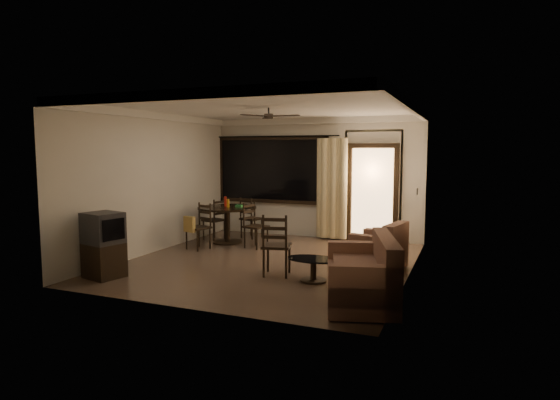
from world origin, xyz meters
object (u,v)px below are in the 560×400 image
at_px(dining_table, 227,215).
at_px(dining_chair_east, 256,234).
at_px(dining_chair_south, 198,235).
at_px(dining_chair_north, 251,226).
at_px(armchair, 381,250).
at_px(coffee_table, 313,266).
at_px(sofa, 365,277).
at_px(dining_chair_west, 214,227).
at_px(side_chair, 277,257).
at_px(tv_cabinet, 104,245).

relative_size(dining_table, dining_chair_east, 1.36).
bearing_deg(dining_table, dining_chair_south, -106.66).
relative_size(dining_chair_south, dining_chair_north, 1.00).
bearing_deg(dining_chair_south, dining_chair_east, 45.70).
xyz_separation_m(dining_chair_east, armchair, (2.77, -0.80, 0.05)).
relative_size(dining_chair_north, coffee_table, 1.13).
distance_m(sofa, coffee_table, 1.19).
bearing_deg(dining_chair_south, armchair, 13.38).
relative_size(dining_chair_west, armchair, 1.01).
xyz_separation_m(dining_chair_east, side_chair, (1.25, -1.86, 0.02)).
bearing_deg(side_chair, dining_table, -58.52).
bearing_deg(tv_cabinet, dining_chair_west, 102.85).
relative_size(tv_cabinet, side_chair, 1.03).
bearing_deg(dining_table, dining_chair_west, 153.05).
xyz_separation_m(sofa, coffee_table, (-0.96, 0.70, -0.10)).
distance_m(dining_table, coffee_table, 3.54).
bearing_deg(dining_table, dining_chair_north, 73.53).
xyz_separation_m(dining_chair_west, side_chair, (2.52, -2.34, 0.02)).
bearing_deg(dining_chair_south, coffee_table, -8.64).
xyz_separation_m(dining_chair_west, tv_cabinet, (-0.01, -3.50, 0.25)).
xyz_separation_m(dining_chair_south, side_chair, (2.30, -1.28, -0.00)).
bearing_deg(dining_chair_south, dining_table, 89.91).
height_order(dining_chair_east, dining_chair_north, same).
bearing_deg(armchair, dining_chair_north, 163.84).
bearing_deg(side_chair, armchair, -157.64).
xyz_separation_m(dining_table, dining_chair_north, (0.22, 0.75, -0.35)).
relative_size(dining_chair_west, dining_chair_east, 1.00).
bearing_deg(side_chair, coffee_table, 157.33).
height_order(dining_chair_south, armchair, dining_chair_south).
distance_m(tv_cabinet, side_chair, 2.79).
height_order(dining_chair_west, sofa, dining_chair_west).
relative_size(dining_chair_west, dining_chair_south, 1.00).
distance_m(dining_chair_east, dining_chair_north, 1.15).
bearing_deg(coffee_table, side_chair, 170.15).
relative_size(dining_table, dining_chair_south, 1.36).
bearing_deg(dining_chair_north, armchair, 168.44).
relative_size(dining_chair_south, sofa, 0.52).
bearing_deg(side_chair, tv_cabinet, 11.76).
relative_size(dining_chair_south, tv_cabinet, 0.90).
xyz_separation_m(dining_chair_south, coffee_table, (2.97, -1.40, -0.06)).
bearing_deg(sofa, coffee_table, 127.20).
height_order(tv_cabinet, sofa, tv_cabinet).
xyz_separation_m(dining_table, armchair, (3.57, -1.03, -0.30)).
height_order(armchair, coffee_table, armchair).
height_order(sofa, coffee_table, sofa).
distance_m(tv_cabinet, coffee_table, 3.38).
bearing_deg(dining_chair_west, side_chair, 63.68).
bearing_deg(dining_chair_north, dining_table, 90.10).
height_order(dining_chair_north, sofa, dining_chair_north).
relative_size(dining_chair_west, tv_cabinet, 0.90).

